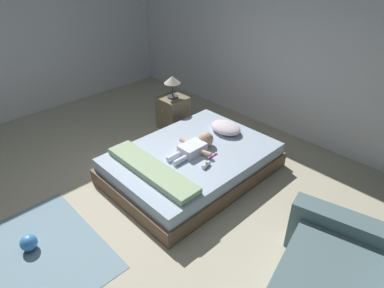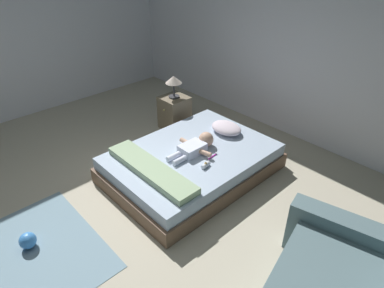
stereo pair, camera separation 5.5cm
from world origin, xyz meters
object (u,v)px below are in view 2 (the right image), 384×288
(pillow, at_px, (226,128))
(baby_bottle, at_px, (206,165))
(nightstand, at_px, (175,113))
(baby, at_px, (196,146))
(toy_ball, at_px, (28,241))
(lamp, at_px, (174,81))
(bed, at_px, (192,163))
(toothbrush, at_px, (213,156))

(pillow, distance_m, baby_bottle, 0.84)
(nightstand, bearing_deg, baby_bottle, -27.71)
(pillow, distance_m, baby, 0.60)
(pillow, xyz_separation_m, nightstand, (-1.02, -0.02, -0.14))
(pillow, distance_m, toy_ball, 2.58)
(nightstand, relative_size, lamp, 1.55)
(baby, bearing_deg, nightstand, 151.91)
(bed, distance_m, toy_ball, 1.93)
(bed, distance_m, baby, 0.24)
(toothbrush, bearing_deg, baby_bottle, -67.09)
(toothbrush, distance_m, lamp, 1.46)
(lamp, distance_m, toy_ball, 2.76)
(pillow, height_order, lamp, lamp)
(bed, distance_m, lamp, 1.36)
(bed, bearing_deg, pillow, 92.58)
(pillow, xyz_separation_m, toothbrush, (0.28, -0.54, -0.05))
(baby, bearing_deg, pillow, 95.40)
(bed, xyz_separation_m, lamp, (-1.05, 0.62, 0.59))
(nightstand, bearing_deg, baby, -28.09)
(pillow, distance_m, toothbrush, 0.61)
(bed, distance_m, nightstand, 1.22)
(nightstand, distance_m, baby_bottle, 1.57)
(toothbrush, xyz_separation_m, toy_ball, (-0.46, -2.02, -0.26))
(toy_ball, bearing_deg, lamp, 108.34)
(toothbrush, height_order, nightstand, nightstand)
(baby, distance_m, baby_bottle, 0.35)
(lamp, bearing_deg, bed, -30.56)
(baby_bottle, bearing_deg, pillow, 116.16)
(bed, height_order, toothbrush, toothbrush)
(toothbrush, bearing_deg, toy_ball, -102.88)
(pillow, relative_size, lamp, 1.30)
(baby, bearing_deg, lamp, 151.91)
(pillow, xyz_separation_m, lamp, (-1.02, -0.02, 0.36))
(baby_bottle, bearing_deg, baby, 153.62)
(baby, xyz_separation_m, lamp, (-1.08, 0.58, 0.36))
(lamp, bearing_deg, toothbrush, -21.84)
(baby_bottle, bearing_deg, lamp, 152.29)
(nightstand, xyz_separation_m, baby_bottle, (1.39, -0.73, 0.11))
(bed, height_order, nightstand, nightstand)
(bed, relative_size, baby_bottle, 15.78)
(pillow, relative_size, toy_ball, 2.72)
(bed, xyz_separation_m, nightstand, (-1.05, 0.62, 0.09))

